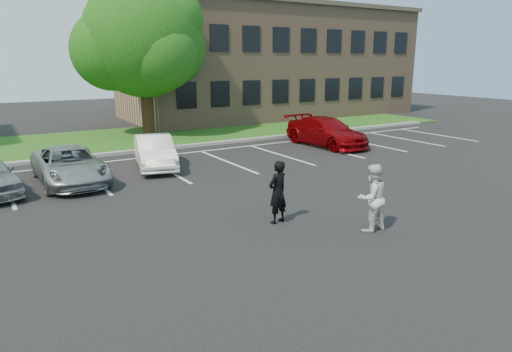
{
  "coord_description": "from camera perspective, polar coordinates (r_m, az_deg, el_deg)",
  "views": [
    {
      "loc": [
        -6.18,
        -9.14,
        4.27
      ],
      "look_at": [
        0.0,
        1.0,
        1.25
      ],
      "focal_mm": 32.0,
      "sensor_mm": 36.0,
      "label": 1
    }
  ],
  "objects": [
    {
      "name": "grass_strip",
      "position": [
        26.23,
        -17.37,
        4.34
      ],
      "size": [
        44.0,
        8.0,
        0.08
      ],
      "primitive_type": "cube",
      "color": "#255017",
      "rests_on": "ground"
    },
    {
      "name": "man_black_suit",
      "position": [
        12.19,
        2.72,
        -2.02
      ],
      "size": [
        0.7,
        0.55,
        1.71
      ],
      "primitive_type": "imported",
      "rotation": [
        0.0,
        0.0,
        3.39
      ],
      "color": "black",
      "rests_on": "ground"
    },
    {
      "name": "car_silver_minivan",
      "position": [
        17.53,
        -22.25,
        1.24
      ],
      "size": [
        2.21,
        4.65,
        1.28
      ],
      "primitive_type": "imported",
      "rotation": [
        0.0,
        0.0,
        0.02
      ],
      "color": "#A0A3A7",
      "rests_on": "ground"
    },
    {
      "name": "man_white_shirt",
      "position": [
        11.96,
        14.25,
        -2.67
      ],
      "size": [
        0.88,
        0.7,
        1.75
      ],
      "primitive_type": "imported",
      "rotation": [
        0.0,
        0.0,
        3.1
      ],
      "color": "silver",
      "rests_on": "ground"
    },
    {
      "name": "ground_plane",
      "position": [
        11.83,
        2.54,
        -6.9
      ],
      "size": [
        90.0,
        90.0,
        0.0
      ],
      "primitive_type": "plane",
      "color": "black",
      "rests_on": "ground"
    },
    {
      "name": "stall_lines",
      "position": [
        20.07,
        -8.44,
        1.85
      ],
      "size": [
        34.0,
        5.36,
        0.01
      ],
      "color": "silver",
      "rests_on": "ground"
    },
    {
      "name": "tree",
      "position": [
        27.31,
        -13.79,
        16.14
      ],
      "size": [
        7.8,
        7.2,
        8.8
      ],
      "color": "black",
      "rests_on": "ground"
    },
    {
      "name": "car_white_sedan",
      "position": [
        19.01,
        -12.54,
        2.97
      ],
      "size": [
        2.23,
        4.19,
        1.31
      ],
      "primitive_type": "imported",
      "rotation": [
        0.0,
        0.0,
        -0.22
      ],
      "color": "white",
      "rests_on": "ground"
    },
    {
      "name": "curb",
      "position": [
        22.42,
        -14.82,
        3.01
      ],
      "size": [
        40.0,
        0.3,
        0.15
      ],
      "primitive_type": "cube",
      "color": "gray",
      "rests_on": "ground"
    },
    {
      "name": "office_building",
      "position": [
        37.1,
        1.63,
        14.09
      ],
      "size": [
        22.4,
        10.4,
        8.3
      ],
      "color": "#906F57",
      "rests_on": "ground"
    },
    {
      "name": "car_red_compact",
      "position": [
        23.7,
        8.78,
        5.49
      ],
      "size": [
        2.19,
        5.03,
        1.44
      ],
      "primitive_type": "imported",
      "rotation": [
        0.0,
        0.0,
        0.04
      ],
      "color": "#7C0307",
      "rests_on": "ground"
    }
  ]
}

